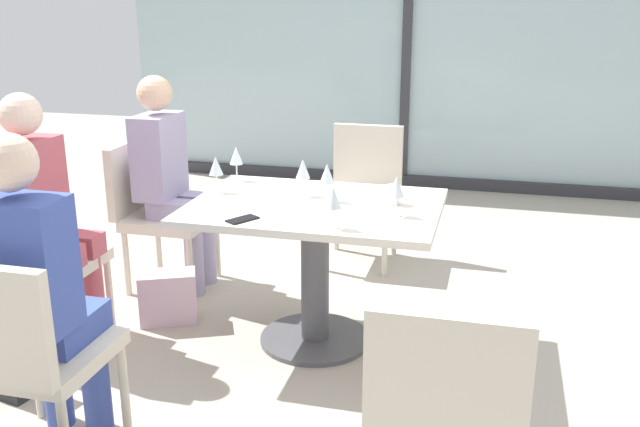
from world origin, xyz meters
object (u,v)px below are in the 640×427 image
Objects in this scene: chair_front_right at (447,407)px; person_side_end at (43,210)px; person_front_left at (36,284)px; coffee_cup at (392,195)px; chair_front_left at (23,349)px; person_far_left at (170,173)px; handbag_2 at (4,362)px; wine_glass_2 at (396,188)px; dining_table_main at (315,242)px; handbag_0 at (168,297)px; chair_side_end at (29,247)px; wine_glass_4 at (236,156)px; wine_glass_1 at (216,167)px; cell_phone_on_table at (242,219)px; chair_near_window at (363,186)px; wine_glass_5 at (333,199)px; chair_far_left at (155,206)px; wine_glass_3 at (327,175)px; wine_glass_0 at (303,170)px.

chair_front_right is 2.22m from person_side_end.
person_front_left is 1.64m from coffee_cup.
chair_front_left is 9.67× the size of coffee_cup.
person_far_left is 1.42m from handbag_2.
wine_glass_2 reaches higher than handbag_2.
dining_table_main is 3.98× the size of handbag_0.
chair_side_end is (-0.64, 0.91, 0.00)m from chair_front_left.
dining_table_main is 0.91m from handbag_0.
person_side_end is at bearing 120.06° from chair_front_left.
dining_table_main is at bearing 14.39° from person_side_end.
person_side_end is 1.00m from wine_glass_4.
wine_glass_1 is 0.78m from handbag_0.
coffee_cup is 0.62× the size of cell_phone_on_table.
person_far_left is at bearing 86.58° from handbag_0.
chair_near_window is 1.61m from cell_phone_on_table.
chair_side_end is 1.59m from wine_glass_5.
chair_far_left is at bearing 97.54° from handbag_2.
wine_glass_3 is at bearing -87.81° from chair_near_window.
person_far_left reaches higher than wine_glass_0.
person_far_left is at bearing 65.06° from chair_side_end.
chair_front_right is 1.64m from wine_glass_0.
chair_front_left is 0.74m from handbag_2.
handbag_2 is at bearing -122.07° from cell_phone_on_table.
wine_glass_3 is at bearing 16.39° from person_side_end.
chair_side_end is 1.83m from wine_glass_2.
wine_glass_2 is at bearing 52.02° from cell_phone_on_table.
wine_glass_2 is (0.40, -1.33, 0.37)m from chair_near_window.
cell_phone_on_table is 1.22m from handbag_2.
wine_glass_0 is 1.00× the size of wine_glass_5.
chair_front_right is at bearing -23.32° from chair_side_end.
wine_glass_4 is 2.06× the size of coffee_cup.
wine_glass_2 is at bearing -22.60° from person_far_left.
cell_phone_on_table is at bearing -55.89° from handbag_0.
wine_glass_1 is at bearing -35.54° from chair_far_left.
person_front_left reaches higher than cell_phone_on_table.
wine_glass_1 is at bearing 149.48° from wine_glass_5.
chair_near_window is at bearing 36.89° from person_far_left.
chair_near_window is at bearing 96.13° from wine_glass_5.
chair_near_window is at bearing 107.30° from coffee_cup.
wine_glass_4 is at bearing 128.87° from chair_front_right.
dining_table_main is at bearing -52.96° from wine_glass_0.
chair_front_right is 1.25m from wine_glass_2.
wine_glass_5 is (-0.24, -0.24, 0.00)m from wine_glass_2.
wine_glass_1 is at bearing 169.45° from wine_glass_2.
wine_glass_4 is at bearing 144.79° from cell_phone_on_table.
chair_near_window is 1.24m from coffee_cup.
chair_far_left is 1.21m from cell_phone_on_table.
handbag_0 is 0.91m from handbag_2.
chair_side_end is 1.52m from wine_glass_3.
person_front_left reaches higher than wine_glass_5.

